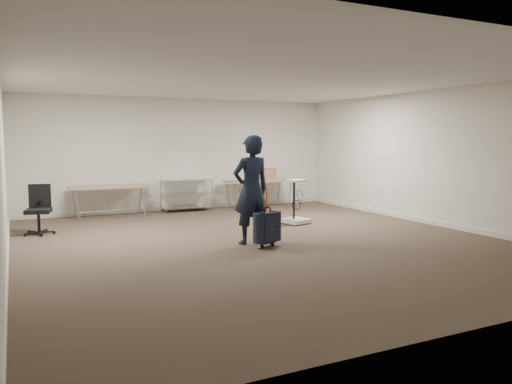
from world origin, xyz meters
TOP-DOWN VIEW (x-y plane):
  - ground at (0.00, 0.00)m, footprint 9.00×9.00m
  - room_shell at (0.00, 1.38)m, footprint 8.00×9.00m
  - folding_table_left at (-1.90, 3.95)m, footprint 1.80×0.75m
  - folding_table_right at (1.90, 3.95)m, footprint 1.80×0.75m
  - wire_shelf at (0.00, 4.20)m, footprint 1.22×0.47m
  - person at (-0.24, -0.05)m, footprint 0.71×0.49m
  - suitcase at (-0.13, -0.44)m, footprint 0.40×0.29m
  - office_chair at (-3.47, 2.48)m, footprint 0.57×0.57m
  - equipment_cart at (1.49, 1.39)m, footprint 0.61×0.61m
  - cardboard_box at (2.10, 3.88)m, footprint 0.40×0.30m

SIDE VIEW (x-z plane):
  - ground at x=0.00m, z-range 0.00..0.00m
  - room_shell at x=0.00m, z-range -4.45..4.55m
  - equipment_cart at x=1.49m, z-range -0.22..0.71m
  - office_chair at x=-3.47m, z-range -0.18..0.75m
  - suitcase at x=-0.13m, z-range -0.16..0.83m
  - wire_shelf at x=0.00m, z-range 0.04..0.84m
  - folding_table_left at x=-1.90m, z-range 0.31..1.04m
  - folding_table_right at x=1.90m, z-range 0.31..1.04m
  - cardboard_box at x=2.10m, z-range 0.73..1.03m
  - person at x=-0.24m, z-range 0.00..1.85m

